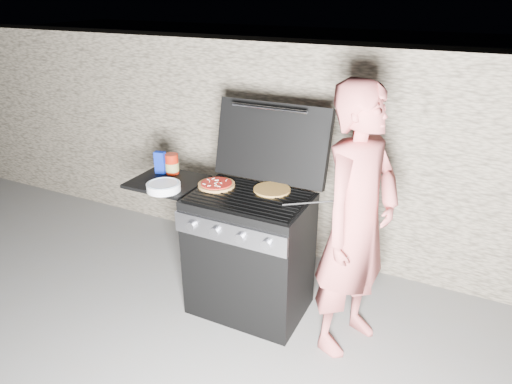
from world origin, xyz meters
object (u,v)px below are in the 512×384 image
at_px(sauce_jar, 172,164).
at_px(person, 357,224).
at_px(gas_grill, 219,246).
at_px(pizza_topped, 216,184).

relative_size(sauce_jar, person, 0.09).
distance_m(gas_grill, person, 1.07).
bearing_deg(person, gas_grill, 110.11).
height_order(pizza_topped, person, person).
bearing_deg(person, sauce_jar, 105.19).
distance_m(gas_grill, pizza_topped, 0.47).
xyz_separation_m(sauce_jar, person, (1.45, -0.13, -0.11)).
bearing_deg(gas_grill, person, -0.32).
bearing_deg(gas_grill, pizza_topped, 123.55).
xyz_separation_m(pizza_topped, person, (1.02, -0.05, -0.05)).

